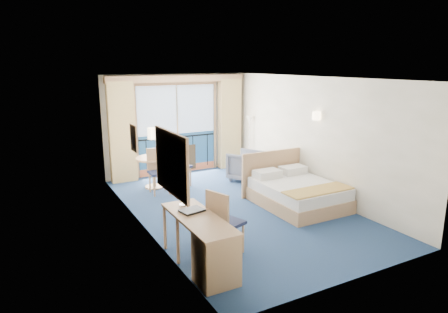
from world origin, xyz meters
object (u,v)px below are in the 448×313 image
at_px(floor_lamp, 250,129).
at_px(round_table, 154,165).
at_px(armchair, 247,166).
at_px(table_chair_b, 158,168).
at_px(nightstand, 277,174).
at_px(table_chair_a, 177,164).
at_px(desk_chair, 223,219).
at_px(desk, 212,251).
at_px(bed, 296,192).

relative_size(floor_lamp, round_table, 1.83).
xyz_separation_m(floor_lamp, round_table, (-2.92, -0.30, -0.59)).
height_order(armchair, table_chair_b, table_chair_b).
height_order(nightstand, table_chair_b, table_chair_b).
relative_size(round_table, table_chair_a, 0.80).
bearing_deg(table_chair_b, nightstand, -13.39).
height_order(armchair, desk_chair, desk_chair).
bearing_deg(table_chair_b, round_table, 87.37).
xyz_separation_m(desk, round_table, (0.67, 4.50, 0.15)).
height_order(armchair, round_table, armchair).
xyz_separation_m(floor_lamp, table_chair_a, (-2.42, -0.54, -0.57)).
xyz_separation_m(desk_chair, table_chair_b, (0.16, 3.51, -0.02)).
xyz_separation_m(nightstand, table_chair_a, (-2.32, 0.96, 0.33)).
bearing_deg(desk_chair, desk, 121.08).
xyz_separation_m(desk_chair, table_chair_a, (0.70, 3.67, -0.01)).
bearing_deg(round_table, nightstand, -23.12).
distance_m(floor_lamp, desk, 6.03).
distance_m(desk_chair, table_chair_a, 3.74).
bearing_deg(nightstand, table_chair_a, 157.60).
relative_size(bed, round_table, 2.30).
height_order(nightstand, armchair, armchair).
bearing_deg(nightstand, table_chair_b, 164.52).
xyz_separation_m(floor_lamp, desk, (-3.59, -4.80, -0.74)).
height_order(floor_lamp, desk_chair, floor_lamp).
distance_m(armchair, desk, 4.96).
bearing_deg(armchair, desk_chair, 23.24).
bearing_deg(desk, nightstand, 43.38).
bearing_deg(table_chair_a, armchair, -116.65).
height_order(nightstand, floor_lamp, floor_lamp).
bearing_deg(table_chair_a, table_chair_b, 89.78).
height_order(desk, desk_chair, desk_chair).
height_order(desk_chair, table_chair_b, desk_chair).
height_order(bed, desk, bed).
bearing_deg(desk, round_table, 81.55).
distance_m(desk_chair, table_chair_b, 3.51).
bearing_deg(table_chair_b, desk_chair, -90.52).
bearing_deg(floor_lamp, armchair, -125.06).
distance_m(bed, desk_chair, 2.80).
bearing_deg(bed, table_chair_a, 126.52).
distance_m(floor_lamp, desk_chair, 5.27).
height_order(desk_chair, table_chair_a, desk_chair).
distance_m(floor_lamp, table_chair_b, 3.09).
bearing_deg(desk_chair, armchair, -56.29).
bearing_deg(bed, table_chair_b, 136.00).
xyz_separation_m(floor_lamp, table_chair_b, (-2.95, -0.71, -0.58)).
distance_m(armchair, floor_lamp, 1.30).
distance_m(armchair, table_chair_a, 1.86).
bearing_deg(armchair, round_table, -43.27).
distance_m(armchair, desk_chair, 4.22).
relative_size(bed, floor_lamp, 1.25).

